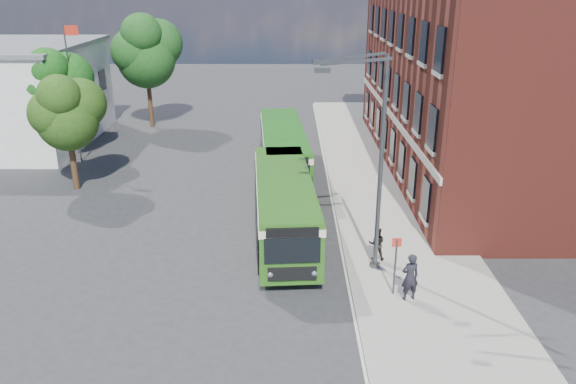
{
  "coord_description": "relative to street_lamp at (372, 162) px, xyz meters",
  "views": [
    {
      "loc": [
        1.56,
        -23.17,
        11.57
      ],
      "look_at": [
        1.5,
        1.51,
        2.2
      ],
      "focal_mm": 35.0,
      "sensor_mm": 36.0,
      "label": 1
    }
  ],
  "objects": [
    {
      "name": "tree_right",
      "position": [
        -14.74,
        24.79,
        1.46
      ],
      "size": [
        5.45,
        5.19,
        9.21
      ],
      "color": "#342313",
      "rests_on": "ground"
    },
    {
      "name": "pavement",
      "position": [
        2.16,
        10.0,
        -4.72
      ],
      "size": [
        6.0,
        48.0,
        0.15
      ],
      "primitive_type": "cube",
      "color": "gray",
      "rests_on": "ground"
    },
    {
      "name": "tree_left",
      "position": [
        -15.77,
        9.8,
        -0.17
      ],
      "size": [
        4.03,
        3.84,
        6.81
      ],
      "color": "#342313",
      "rests_on": "ground"
    },
    {
      "name": "kerb_line",
      "position": [
        -0.89,
        10.0,
        -4.79
      ],
      "size": [
        0.12,
        48.0,
        0.01
      ],
      "primitive_type": "cube",
      "color": "beige",
      "rests_on": "ground"
    },
    {
      "name": "ground",
      "position": [
        -4.84,
        2.0,
        -4.79
      ],
      "size": [
        120.0,
        120.0,
        0.0
      ],
      "primitive_type": "plane",
      "color": "#2B2B2D",
      "rests_on": "ground"
    },
    {
      "name": "brick_office",
      "position": [
        9.16,
        14.0,
        2.18
      ],
      "size": [
        12.1,
        26.0,
        14.2
      ],
      "color": "maroon",
      "rests_on": "ground"
    },
    {
      "name": "bus_rear",
      "position": [
        -3.65,
        12.41,
        -2.96
      ],
      "size": [
        3.33,
        11.63,
        3.02
      ],
      "color": "#1F6315",
      "rests_on": "ground"
    },
    {
      "name": "street_lamp",
      "position": [
        0.0,
        0.0,
        0.0
      ],
      "size": [
        2.96,
        2.38,
        9.0
      ],
      "color": "#3C3F42",
      "rests_on": "ground"
    },
    {
      "name": "pedestrian_a",
      "position": [
        1.27,
        -2.6,
        -3.69
      ],
      "size": [
        0.79,
        0.62,
        1.91
      ],
      "primitive_type": "imported",
      "rotation": [
        0.0,
        0.0,
        3.39
      ],
      "color": "black",
      "rests_on": "pavement"
    },
    {
      "name": "white_building",
      "position": [
        -22.84,
        20.0,
        -1.13
      ],
      "size": [
        9.4,
        13.4,
        7.3
      ],
      "color": "silver",
      "rests_on": "ground"
    },
    {
      "name": "flagpole",
      "position": [
        -17.29,
        15.0,
        0.15
      ],
      "size": [
        0.95,
        0.1,
        9.0
      ],
      "color": "#3C3F42",
      "rests_on": "ground"
    },
    {
      "name": "bus_front",
      "position": [
        -3.51,
        3.13,
        -2.96
      ],
      "size": [
        3.26,
        10.74,
        3.02
      ],
      "color": "#295D18",
      "rests_on": "ground"
    },
    {
      "name": "bus_stop_sign",
      "position": [
        0.76,
        -2.2,
        -3.28
      ],
      "size": [
        0.35,
        0.08,
        2.52
      ],
      "color": "#3C3F42",
      "rests_on": "ground"
    },
    {
      "name": "pedestrian_b",
      "position": [
        0.51,
        0.68,
        -3.9
      ],
      "size": [
        0.78,
        0.65,
        1.48
      ],
      "primitive_type": "imported",
      "rotation": [
        0.0,
        0.0,
        3.02
      ],
      "color": "black",
      "rests_on": "pavement"
    },
    {
      "name": "tree_mid",
      "position": [
        -18.52,
        15.4,
        0.37
      ],
      "size": [
        4.51,
        4.28,
        7.61
      ],
      "color": "#342313",
      "rests_on": "ground"
    }
  ]
}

